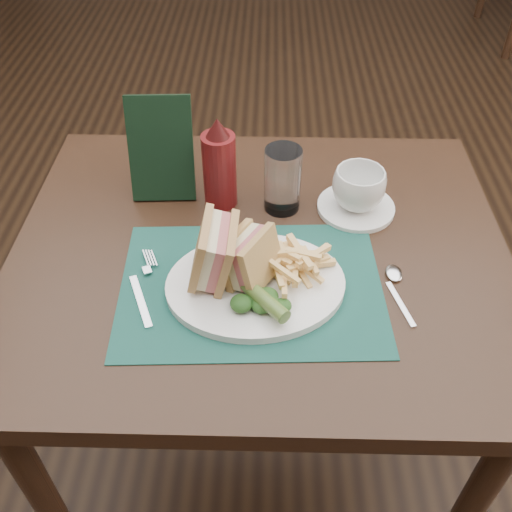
{
  "coord_description": "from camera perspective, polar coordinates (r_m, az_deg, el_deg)",
  "views": [
    {
      "loc": [
        0.01,
        -1.26,
        1.45
      ],
      "look_at": [
        -0.01,
        -0.57,
        0.8
      ],
      "focal_mm": 40.0,
      "sensor_mm": 36.0,
      "label": 1
    }
  ],
  "objects": [
    {
      "name": "placemat",
      "position": [
        0.96,
        -0.48,
        -3.06
      ],
      "size": [
        0.45,
        0.33,
        0.0
      ],
      "primitive_type": "cube",
      "rotation": [
        0.0,
        0.0,
        0.04
      ],
      "color": "#174940",
      "rests_on": "table_main"
    },
    {
      "name": "ketchup_bottle",
      "position": [
        1.08,
        -3.7,
        9.29
      ],
      "size": [
        0.06,
        0.06,
        0.19
      ],
      "primitive_type": null,
      "rotation": [
        0.0,
        0.0,
        -0.0
      ],
      "color": "#580F10",
      "rests_on": "table_main"
    },
    {
      "name": "kale_garnish",
      "position": [
        0.91,
        0.67,
        -4.19
      ],
      "size": [
        0.11,
        0.08,
        0.03
      ],
      "primitive_type": null,
      "color": "#1B3E16",
      "rests_on": "plate"
    },
    {
      "name": "coffee_cup",
      "position": [
        1.1,
        10.22,
        6.63
      ],
      "size": [
        0.13,
        0.13,
        0.08
      ],
      "primitive_type": "imported",
      "rotation": [
        0.0,
        0.0,
        0.34
      ],
      "color": "white",
      "rests_on": "saucer"
    },
    {
      "name": "sandwich_half_a",
      "position": [
        0.93,
        -5.53,
        0.56
      ],
      "size": [
        0.08,
        0.11,
        0.11
      ],
      "primitive_type": null,
      "rotation": [
        0.0,
        0.24,
        -0.03
      ],
      "color": "tan",
      "rests_on": "plate"
    },
    {
      "name": "check_presenter",
      "position": [
        1.12,
        -9.48,
        10.5
      ],
      "size": [
        0.13,
        0.08,
        0.2
      ],
      "primitive_type": "cube",
      "rotation": [
        -0.31,
        0.0,
        0.05
      ],
      "color": "black",
      "rests_on": "table_main"
    },
    {
      "name": "fork",
      "position": [
        0.97,
        -11.2,
        -2.96
      ],
      "size": [
        0.1,
        0.17,
        0.01
      ],
      "primitive_type": null,
      "rotation": [
        0.0,
        0.0,
        0.39
      ],
      "color": "silver",
      "rests_on": "placemat"
    },
    {
      "name": "sandwich_half_b",
      "position": [
        0.93,
        -1.66,
        0.3
      ],
      "size": [
        0.11,
        0.12,
        0.1
      ],
      "primitive_type": null,
      "rotation": [
        0.0,
        -0.24,
        -0.53
      ],
      "color": "tan",
      "rests_on": "plate"
    },
    {
      "name": "floor",
      "position": [
        1.92,
        0.57,
        -5.53
      ],
      "size": [
        7.0,
        7.0,
        0.0
      ],
      "primitive_type": "plane",
      "color": "black",
      "rests_on": "ground"
    },
    {
      "name": "drinking_glass",
      "position": [
        1.08,
        2.67,
        7.63
      ],
      "size": [
        0.08,
        0.08,
        0.13
      ],
      "primitive_type": "cylinder",
      "rotation": [
        0.0,
        0.0,
        -0.19
      ],
      "color": "silver",
      "rests_on": "table_main"
    },
    {
      "name": "plate",
      "position": [
        0.95,
        -0.04,
        -2.88
      ],
      "size": [
        0.33,
        0.28,
        0.01
      ],
      "primitive_type": null,
      "rotation": [
        0.0,
        0.0,
        0.13
      ],
      "color": "white",
      "rests_on": "placemat"
    },
    {
      "name": "pickle_spear",
      "position": [
        0.9,
        0.39,
        -4.02
      ],
      "size": [
        0.1,
        0.11,
        0.03
      ],
      "primitive_type": "cylinder",
      "rotation": [
        1.54,
        0.0,
        0.71
      ],
      "color": "#456325",
      "rests_on": "plate"
    },
    {
      "name": "table_main",
      "position": [
        1.32,
        0.31,
        -11.23
      ],
      "size": [
        0.9,
        0.75,
        0.75
      ],
      "primitive_type": null,
      "color": "black",
      "rests_on": "ground"
    },
    {
      "name": "saucer",
      "position": [
        1.13,
        9.94,
        4.82
      ],
      "size": [
        0.17,
        0.17,
        0.01
      ],
      "primitive_type": "cylinder",
      "rotation": [
        0.0,
        0.0,
        0.17
      ],
      "color": "white",
      "rests_on": "table_main"
    },
    {
      "name": "spoon",
      "position": [
        0.98,
        14.04,
        -3.47
      ],
      "size": [
        0.07,
        0.15,
        0.01
      ],
      "primitive_type": null,
      "rotation": [
        0.0,
        0.0,
        0.27
      ],
      "color": "silver",
      "rests_on": "table_main"
    },
    {
      "name": "fries_pile",
      "position": [
        0.94,
        3.94,
        -0.87
      ],
      "size": [
        0.18,
        0.2,
        0.05
      ],
      "primitive_type": null,
      "color": "#F9CE7C",
      "rests_on": "plate"
    }
  ]
}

